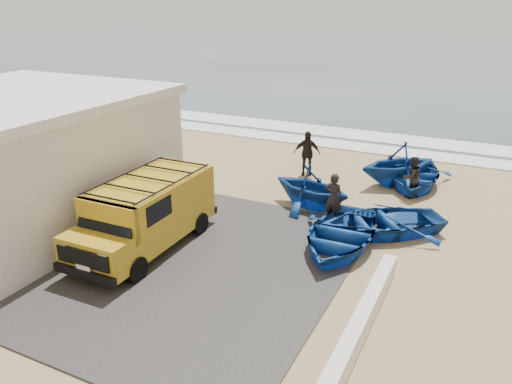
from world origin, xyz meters
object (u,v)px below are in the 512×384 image
at_px(parapet, 361,322).
at_px(boat_near_left, 340,235).
at_px(fisherman_middle, 412,177).
at_px(boat_near_right, 381,221).
at_px(fisherman_front, 334,198).
at_px(fisherman_back, 307,153).
at_px(boat_mid_left, 311,187).
at_px(boat_far_left, 398,164).
at_px(boat_mid_right, 414,175).
at_px(building, 6,159).
at_px(van, 146,212).

height_order(parapet, boat_near_left, boat_near_left).
height_order(parapet, fisherman_middle, fisherman_middle).
relative_size(boat_near_right, fisherman_front, 2.28).
bearing_deg(boat_near_left, fisherman_front, 113.01).
bearing_deg(parapet, fisherman_back, 117.32).
xyz_separation_m(boat_near_left, fisherman_back, (-3.37, 5.99, 0.53)).
bearing_deg(boat_near_left, fisherman_back, 118.04).
height_order(fisherman_front, fisherman_middle, fisherman_front).
bearing_deg(fisherman_front, boat_mid_left, -29.57).
distance_m(boat_mid_left, fisherman_back, 3.67).
bearing_deg(boat_far_left, parapet, -40.78).
bearing_deg(parapet, boat_mid_right, 93.57).
bearing_deg(building, boat_far_left, 39.83).
bearing_deg(van, building, -177.77).
bearing_deg(boat_mid_right, building, -147.09).
xyz_separation_m(parapet, boat_far_left, (-1.29, 10.35, 0.62)).
bearing_deg(fisherman_front, fisherman_back, -50.09).
bearing_deg(fisherman_front, boat_near_left, 122.99).
relative_size(fisherman_middle, fisherman_back, 0.84).
height_order(boat_mid_left, fisherman_back, fisherman_back).
bearing_deg(boat_near_left, parapet, -67.24).
relative_size(parapet, boat_far_left, 1.76).
bearing_deg(building, boat_mid_right, 38.77).
bearing_deg(fisherman_middle, fisherman_front, 12.94).
bearing_deg(fisherman_back, boat_mid_right, -11.27).
distance_m(fisherman_middle, fisherman_back, 4.61).
distance_m(van, boat_near_left, 5.92).
bearing_deg(fisherman_middle, parapet, 45.14).
distance_m(building, parapet, 12.68).
height_order(boat_near_left, fisherman_front, fisherman_front).
bearing_deg(boat_far_left, van, -80.10).
xyz_separation_m(boat_near_left, fisherman_middle, (1.18, 5.27, 0.38)).
height_order(building, boat_mid_left, building).
xyz_separation_m(boat_near_right, boat_mid_right, (0.15, 5.07, 0.02)).
bearing_deg(boat_near_right, boat_mid_right, 142.86).
relative_size(building, fisherman_front, 5.31).
distance_m(boat_near_right, boat_mid_right, 5.07).
relative_size(boat_near_right, fisherman_middle, 2.47).
distance_m(boat_far_left, fisherman_middle, 1.45).
bearing_deg(fisherman_back, parapet, -82.56).
relative_size(boat_near_left, boat_mid_right, 1.00).
height_order(fisherman_front, fisherman_back, fisherman_back).
height_order(building, fisherman_front, building).
height_order(boat_far_left, fisherman_middle, boat_far_left).
xyz_separation_m(boat_mid_left, fisherman_front, (1.15, -0.90, 0.07)).
xyz_separation_m(boat_mid_left, boat_mid_right, (2.98, 4.04, -0.38)).
xyz_separation_m(boat_near_left, boat_mid_right, (1.06, 6.66, -0.00)).
bearing_deg(parapet, fisherman_front, 114.12).
bearing_deg(fisherman_front, fisherman_middle, -110.16).
relative_size(van, fisherman_middle, 3.18).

